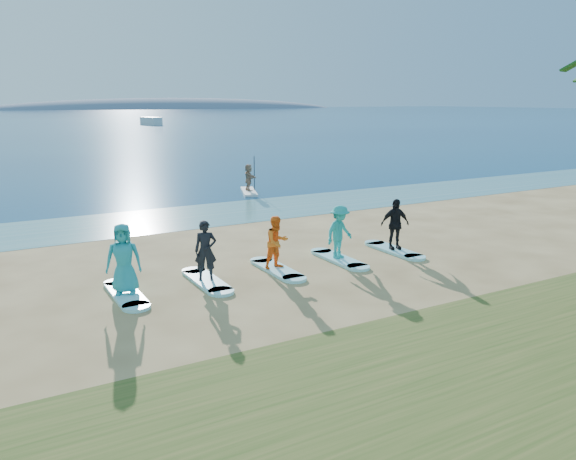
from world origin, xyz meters
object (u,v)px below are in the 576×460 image
surfboard_4 (394,250)px  paddleboard (249,192)px  surfboard_1 (207,281)px  surfboard_2 (277,269)px  paddleboarder (249,177)px  student_3 (339,232)px  student_4 (395,224)px  student_0 (124,259)px  student_1 (206,250)px  surfboard_3 (339,259)px  surfboard_0 (126,294)px  boat_offshore_b (151,125)px  student_2 (277,242)px

surfboard_4 → paddleboard: bearing=85.7°
surfboard_1 → surfboard_2: same height
surfboard_4 → paddleboarder: bearing=85.7°
student_3 → surfboard_2: bearing=164.1°
surfboard_2 → student_4: 4.61m
student_0 → student_1: size_ratio=1.10×
surfboard_3 → student_4: (2.26, -0.00, 0.91)m
student_0 → surfboard_3: student_0 is taller
surfboard_0 → surfboard_3: 6.77m
surfboard_0 → boat_offshore_b: bearing=73.6°
student_1 → surfboard_0: bearing=-159.2°
paddleboarder → surfboard_0: (-10.06, -13.55, -0.81)m
paddleboard → surfboard_1: size_ratio=1.36×
student_1 → boat_offshore_b: bearing=95.6°
surfboard_0 → student_4: bearing=-0.0°
paddleboard → student_2: (-5.54, -13.55, 0.83)m
paddleboarder → student_1: 15.64m
student_0 → paddleboarder: bearing=74.3°
student_0 → surfboard_1: size_ratio=0.84×
student_4 → surfboard_3: bearing=-165.2°
surfboard_1 → surfboard_2: bearing=0.0°
paddleboarder → surfboard_4: 13.62m
surfboard_0 → surfboard_1: bearing=0.0°
student_2 → surfboard_0: bearing=171.4°
surfboard_2 → student_4: size_ratio=1.28×
surfboard_0 → student_0: (0.00, -0.00, 0.97)m
student_2 → paddleboarder: bearing=59.2°
student_2 → surfboard_3: 2.41m
paddleboarder → student_2: student_2 is taller
paddleboarder → student_3: size_ratio=0.86×
surfboard_2 → student_3: (2.26, -0.00, 0.90)m
paddleboarder → student_3: student_3 is taller
student_1 → surfboard_3: 4.60m
boat_offshore_b → student_1: student_1 is taller
boat_offshore_b → student_4: (-20.21, -99.16, 0.95)m
student_1 → surfboard_1: bearing=110.8°
student_0 → surfboard_2: size_ratio=0.84×
paddleboard → surfboard_0: 16.88m
boat_offshore_b → surfboard_1: boat_offshore_b is taller
student_4 → student_1: bearing=-165.2°
student_2 → paddleboard: bearing=59.2°
surfboard_1 → surfboard_2: (2.26, 0.00, 0.00)m
student_0 → surfboard_3: 6.84m
student_1 → paddleboard: bearing=80.9°
boat_offshore_b → surfboard_2: size_ratio=2.65×
student_3 → surfboard_4: student_3 is taller
paddleboarder → student_0: 16.88m
surfboard_0 → student_0: bearing=-90.0°
surfboard_0 → student_2: (4.52, -0.00, 0.84)m
student_3 → surfboard_4: bearing=-15.9°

